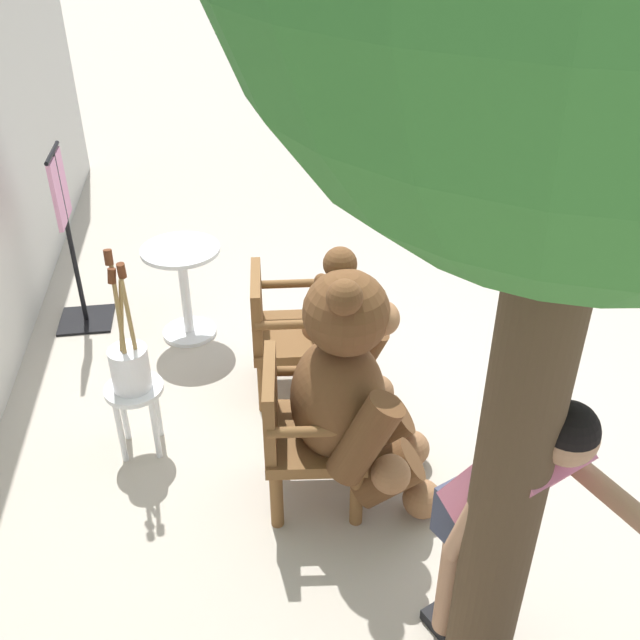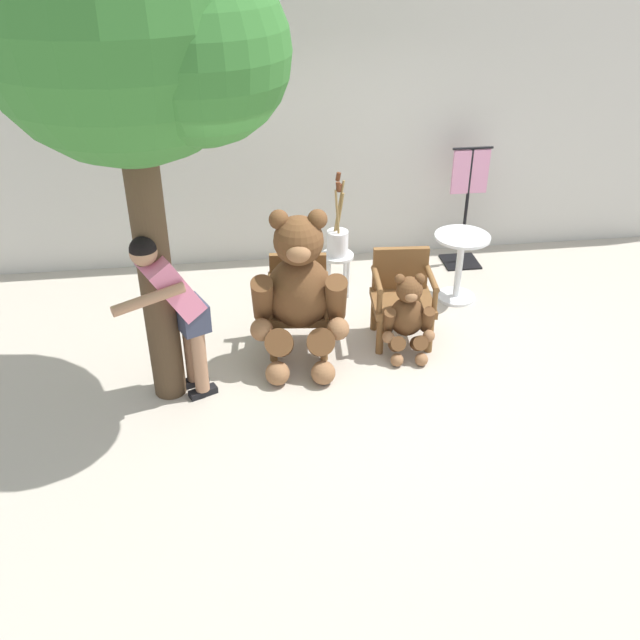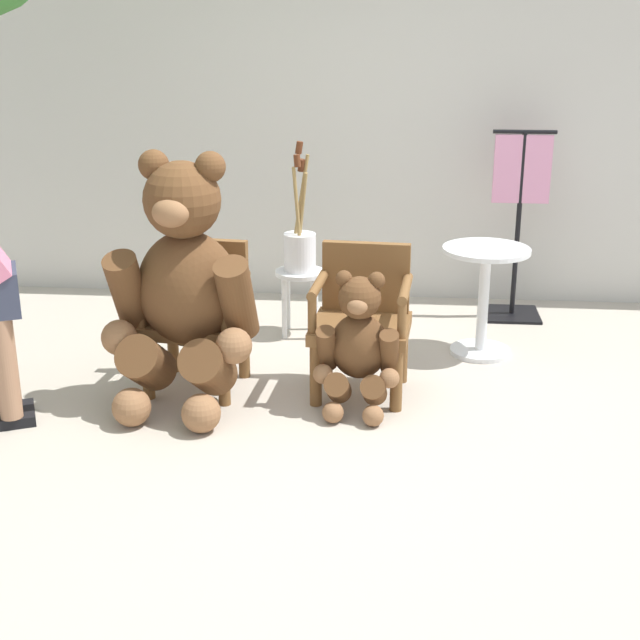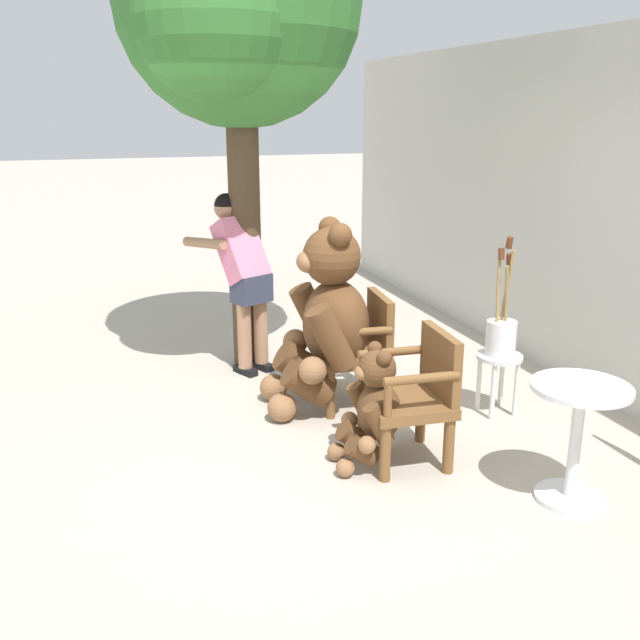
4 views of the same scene
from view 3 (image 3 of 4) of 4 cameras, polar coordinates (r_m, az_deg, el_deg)
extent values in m
plane|color=#B2A899|center=(4.98, -3.31, -6.40)|extent=(60.00, 60.00, 0.00)
cube|color=beige|center=(6.91, -0.64, 13.00)|extent=(10.00, 0.16, 2.80)
cube|color=brown|center=(5.29, -7.98, -0.23)|extent=(0.61, 0.58, 0.07)
cylinder|color=brown|center=(5.27, -10.97, -3.07)|extent=(0.07, 0.07, 0.37)
cylinder|color=brown|center=(5.12, -6.18, -3.49)|extent=(0.07, 0.07, 0.37)
cylinder|color=brown|center=(5.63, -9.40, -1.49)|extent=(0.07, 0.07, 0.37)
cylinder|color=brown|center=(5.49, -4.89, -1.84)|extent=(0.07, 0.07, 0.37)
cube|color=brown|center=(5.42, -7.31, 3.01)|extent=(0.52, 0.12, 0.42)
cylinder|color=brown|center=(5.30, -10.66, 2.55)|extent=(0.11, 0.48, 0.06)
cylinder|color=brown|center=(5.15, -11.44, 0.71)|extent=(0.05, 0.05, 0.22)
cylinder|color=brown|center=(5.14, -5.47, 2.27)|extent=(0.11, 0.48, 0.06)
cylinder|color=brown|center=(4.98, -6.11, 0.36)|extent=(0.05, 0.05, 0.22)
cube|color=brown|center=(5.17, 2.63, -0.55)|extent=(0.60, 0.56, 0.07)
cylinder|color=brown|center=(5.08, -0.27, -3.53)|extent=(0.07, 0.07, 0.37)
cylinder|color=brown|center=(5.03, 4.91, -3.85)|extent=(0.07, 0.07, 0.37)
cylinder|color=brown|center=(5.47, 0.46, -1.85)|extent=(0.07, 0.07, 0.37)
cylinder|color=brown|center=(5.42, 5.27, -2.13)|extent=(0.07, 0.07, 0.37)
cube|color=brown|center=(5.31, 2.96, 2.77)|extent=(0.52, 0.10, 0.42)
cylinder|color=brown|center=(5.12, -0.11, 2.29)|extent=(0.09, 0.48, 0.06)
cylinder|color=brown|center=(4.96, -0.51, 0.37)|extent=(0.05, 0.05, 0.22)
cylinder|color=brown|center=(5.06, 5.48, 2.01)|extent=(0.09, 0.48, 0.06)
cylinder|color=brown|center=(4.90, 5.26, 0.07)|extent=(0.05, 0.05, 0.22)
ellipsoid|color=brown|center=(5.10, -8.40, 1.95)|extent=(0.64, 0.56, 0.68)
sphere|color=brown|center=(4.94, -8.82, 7.60)|extent=(0.43, 0.43, 0.43)
ellipsoid|color=#8C603D|center=(4.78, -9.54, 6.78)|extent=(0.22, 0.18, 0.16)
sphere|color=black|center=(4.78, -9.54, 6.90)|extent=(0.06, 0.06, 0.06)
sphere|color=brown|center=(4.99, -10.60, 9.73)|extent=(0.17, 0.17, 0.17)
sphere|color=brown|center=(4.88, -7.04, 9.71)|extent=(0.17, 0.17, 0.17)
cylinder|color=brown|center=(5.12, -12.15, 1.77)|extent=(0.23, 0.39, 0.51)
sphere|color=#8C603D|center=(5.08, -12.73, -1.10)|extent=(0.20, 0.20, 0.20)
cylinder|color=brown|center=(4.91, -5.35, 1.37)|extent=(0.23, 0.39, 0.51)
sphere|color=#8C603D|center=(4.85, -5.54, -1.66)|extent=(0.20, 0.20, 0.20)
cylinder|color=brown|center=(5.07, -11.04, -2.72)|extent=(0.29, 0.44, 0.40)
sphere|color=#8C603D|center=(4.98, -11.97, -5.48)|extent=(0.21, 0.21, 0.21)
cylinder|color=brown|center=(4.95, -7.16, -3.05)|extent=(0.29, 0.44, 0.40)
sphere|color=#8C603D|center=(4.84, -7.62, -5.94)|extent=(0.21, 0.21, 0.21)
ellipsoid|color=brown|center=(5.01, 2.53, -1.67)|extent=(0.35, 0.30, 0.38)
sphere|color=brown|center=(4.90, 2.55, 1.42)|extent=(0.24, 0.24, 0.24)
ellipsoid|color=#8C603D|center=(4.81, 2.40, 0.85)|extent=(0.12, 0.10, 0.09)
sphere|color=black|center=(4.80, 2.40, 0.92)|extent=(0.04, 0.04, 0.04)
sphere|color=brown|center=(4.89, 1.54, 2.66)|extent=(0.09, 0.09, 0.09)
sphere|color=brown|center=(4.87, 3.64, 2.55)|extent=(0.09, 0.09, 0.09)
cylinder|color=brown|center=(4.98, 0.43, -1.81)|extent=(0.12, 0.22, 0.28)
sphere|color=#8C603D|center=(4.95, 0.19, -3.48)|extent=(0.11, 0.11, 0.11)
cylinder|color=brown|center=(4.94, 4.47, -2.05)|extent=(0.12, 0.22, 0.28)
sphere|color=#8C603D|center=(4.91, 4.46, -3.74)|extent=(0.11, 0.11, 0.11)
cylinder|color=brown|center=(4.97, 1.15, -4.37)|extent=(0.16, 0.24, 0.22)
sphere|color=#8C603D|center=(4.91, 0.83, -5.96)|extent=(0.12, 0.12, 0.12)
cylinder|color=brown|center=(4.95, 3.46, -4.52)|extent=(0.16, 0.24, 0.22)
sphere|color=#8C603D|center=(4.89, 3.41, -6.13)|extent=(0.12, 0.12, 0.12)
cube|color=black|center=(5.33, -19.11, -5.38)|extent=(0.26, 0.18, 0.06)
cylinder|color=#A37556|center=(5.17, -19.64, -0.93)|extent=(0.12, 0.12, 0.82)
cube|color=black|center=(5.16, -19.07, -6.17)|extent=(0.26, 0.18, 0.06)
cylinder|color=#A37556|center=(5.00, -19.61, -1.60)|extent=(0.12, 0.12, 0.82)
cylinder|color=silver|center=(6.12, -1.29, 3.04)|extent=(0.34, 0.34, 0.03)
cylinder|color=silver|center=(6.27, -0.28, 1.26)|extent=(0.04, 0.04, 0.43)
cylinder|color=silver|center=(6.29, -2.07, 1.30)|extent=(0.04, 0.04, 0.43)
cylinder|color=silver|center=(6.08, -0.45, 0.68)|extent=(0.04, 0.04, 0.43)
cylinder|color=silver|center=(6.11, -2.30, 0.73)|extent=(0.04, 0.04, 0.43)
cylinder|color=white|center=(6.08, -1.30, 4.36)|extent=(0.22, 0.22, 0.26)
cylinder|color=#997A47|center=(6.02, -1.32, 7.21)|extent=(0.14, 0.03, 0.71)
cylinder|color=#592D19|center=(5.95, -1.35, 10.97)|extent=(0.06, 0.04, 0.09)
cylinder|color=#997A47|center=(6.03, -1.18, 6.67)|extent=(0.09, 0.10, 0.60)
cylinder|color=#592D19|center=(5.97, -1.21, 9.87)|extent=(0.05, 0.05, 0.09)
cylinder|color=#997A47|center=(5.98, -1.44, 6.74)|extent=(0.07, 0.03, 0.64)
cylinder|color=#592D19|center=(5.91, -1.47, 10.15)|extent=(0.05, 0.05, 0.08)
cylinder|color=silver|center=(5.79, 10.61, 4.43)|extent=(0.56, 0.56, 0.03)
cylinder|color=silver|center=(5.89, 10.40, 1.04)|extent=(0.07, 0.07, 0.69)
cylinder|color=silver|center=(6.00, 10.21, -1.96)|extent=(0.40, 0.40, 0.03)
cube|color=black|center=(6.78, 12.15, 0.37)|extent=(0.40, 0.40, 0.02)
cylinder|color=black|center=(6.60, 12.56, 5.84)|extent=(0.04, 0.04, 1.35)
cylinder|color=black|center=(6.48, 12.99, 11.66)|extent=(0.44, 0.03, 0.03)
cube|color=pink|center=(6.51, 12.82, 9.39)|extent=(0.40, 0.03, 0.48)
camera|label=1|loc=(6.67, -35.36, 23.12)|focal=40.00mm
camera|label=2|loc=(2.43, -120.68, 31.95)|focal=40.00mm
camera|label=4|loc=(4.70, 57.17, 11.41)|focal=40.00mm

